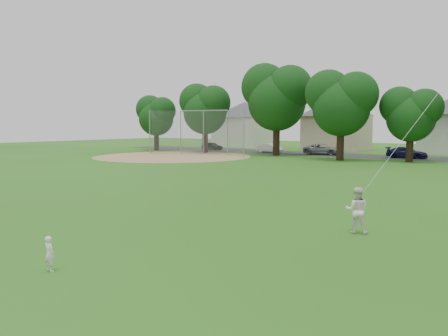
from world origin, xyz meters
The scene contains 8 objects.
ground centered at (0.00, 0.00, 0.00)m, with size 160.00×160.00×0.00m, color #2A5A14.
street centered at (0.00, 42.00, 0.01)m, with size 90.00×7.00×0.01m, color #2D2D30.
dirt_infield centered at (-26.00, 28.00, 0.01)m, with size 18.00×18.00×0.02m, color #9E7F51.
toddler centered at (-1.38, -2.93, 0.45)m, with size 0.33×0.21×0.90m, color white.
older_boy centered at (3.44, 5.40, 0.78)m, with size 0.76×0.59×1.56m, color white.
kite centered at (4.75, 6.58, 3.47)m, with size 1.80×1.62×5.87m.
baseball_backstop centered at (-25.16, 32.18, 2.68)m, with size 11.98×4.28×5.36m.
tree_row centered at (1.08, 35.80, 6.41)m, with size 81.89×8.80×11.23m.
Camera 1 is at (8.38, -8.88, 3.64)m, focal length 35.00 mm.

